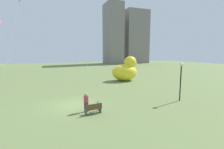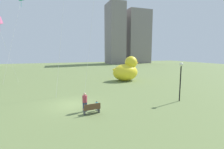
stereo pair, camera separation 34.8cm
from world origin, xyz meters
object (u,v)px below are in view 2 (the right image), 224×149
person_child (97,105)px  lamppost (181,74)px  park_bench (92,108)px  person_adult (85,101)px  giant_inflatable_duck (126,70)px

person_child → lamppost: 9.38m
park_bench → person_adult: 1.01m
person_adult → lamppost: (10.08, -0.32, 2.01)m
person_child → giant_inflatable_duck: size_ratio=0.17×
person_child → park_bench: bearing=-134.5°
park_bench → person_adult: person_adult is taller
person_child → lamppost: (9.06, -0.14, 2.43)m
park_bench → giant_inflatable_duck: size_ratio=0.28×
giant_inflatable_duck → lamppost: giant_inflatable_duck is taller
lamppost → person_adult: bearing=178.2°
person_adult → giant_inflatable_duck: bearing=52.6°
giant_inflatable_duck → lamppost: (-0.11, -13.67, 1.03)m
park_bench → giant_inflatable_duck: (9.75, 14.12, 1.44)m
park_bench → person_child: person_child is taller
park_bench → person_child: bearing=45.5°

